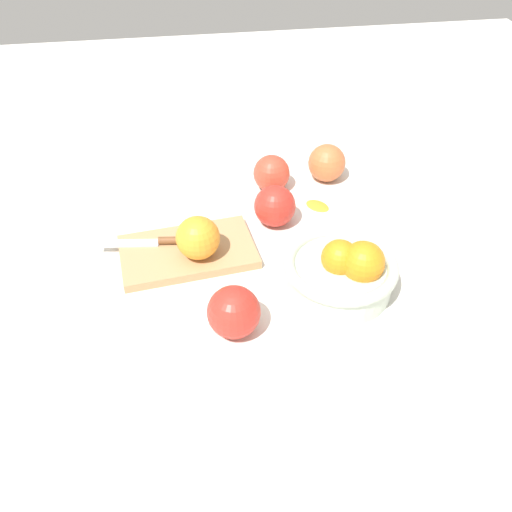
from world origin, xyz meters
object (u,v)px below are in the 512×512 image
object	(u,v)px
apple_back_center	(234,312)
cutting_board	(188,252)
orange_on_board	(198,238)
apple_front_left_3	(275,206)
apple_front_left_2	(327,163)
apple_front_left	(272,173)
bowl	(342,271)
knife	(153,242)

from	to	relation	value
apple_back_center	cutting_board	bearing A→B (deg)	-72.55
orange_on_board	apple_front_left_3	xyz separation A→B (m)	(-0.15, -0.09, -0.02)
cutting_board	orange_on_board	distance (m)	0.06
cutting_board	apple_front_left_2	distance (m)	0.38
orange_on_board	apple_front_left	size ratio (longest dim) A/B	1.01
bowl	orange_on_board	xyz separation A→B (m)	(0.23, -0.11, 0.01)
apple_front_left_2	apple_front_left_3	bearing A→B (deg)	45.08
apple_front_left_3	orange_on_board	bearing A→B (deg)	31.39
orange_on_board	apple_back_center	size ratio (longest dim) A/B	0.93
cutting_board	orange_on_board	world-z (taller)	orange_on_board
bowl	apple_front_left_2	size ratio (longest dim) A/B	2.36
knife	apple_back_center	xyz separation A→B (m)	(-0.12, 0.22, 0.02)
apple_front_left	apple_front_left_2	xyz separation A→B (m)	(-0.12, -0.02, 0.00)
cutting_board	apple_back_center	xyz separation A→B (m)	(-0.06, 0.19, 0.03)
apple_front_left	apple_back_center	world-z (taller)	apple_back_center
cutting_board	orange_on_board	size ratio (longest dim) A/B	3.10
knife	apple_back_center	bearing A→B (deg)	119.41
cutting_board	knife	size ratio (longest dim) A/B	1.53
apple_front_left	orange_on_board	bearing A→B (deg)	51.74
knife	apple_back_center	world-z (taller)	apple_back_center
apple_front_left_2	knife	bearing A→B (deg)	26.78
bowl	apple_back_center	xyz separation A→B (m)	(0.19, 0.07, 0.00)
apple_front_left_2	apple_back_center	bearing A→B (deg)	58.11
apple_back_center	orange_on_board	bearing A→B (deg)	-76.65
bowl	cutting_board	distance (m)	0.28
orange_on_board	apple_front_left	xyz separation A→B (m)	(-0.17, -0.21, -0.02)
apple_front_left	knife	bearing A→B (deg)	34.13
cutting_board	orange_on_board	xyz separation A→B (m)	(-0.02, 0.02, 0.05)
orange_on_board	apple_front_left	world-z (taller)	orange_on_board
cutting_board	apple_back_center	distance (m)	0.20
cutting_board	apple_front_left_2	bearing A→B (deg)	-145.92
orange_on_board	apple_front_left_2	xyz separation A→B (m)	(-0.29, -0.23, -0.02)
bowl	orange_on_board	bearing A→B (deg)	-24.75
apple_front_left	apple_front_left_3	world-z (taller)	apple_front_left_3
apple_front_left	apple_front_left_3	bearing A→B (deg)	82.71
apple_front_left_2	apple_front_left_3	xyz separation A→B (m)	(0.14, 0.14, 0.00)
apple_front_left	apple_back_center	xyz separation A→B (m)	(0.13, 0.38, 0.00)
cutting_board	apple_front_left_3	size ratio (longest dim) A/B	2.98
orange_on_board	knife	bearing A→B (deg)	-28.79
apple_back_center	apple_front_left_3	xyz separation A→B (m)	(-0.11, -0.26, -0.00)
orange_on_board	knife	xyz separation A→B (m)	(0.08, -0.04, -0.03)
bowl	apple_back_center	distance (m)	0.20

